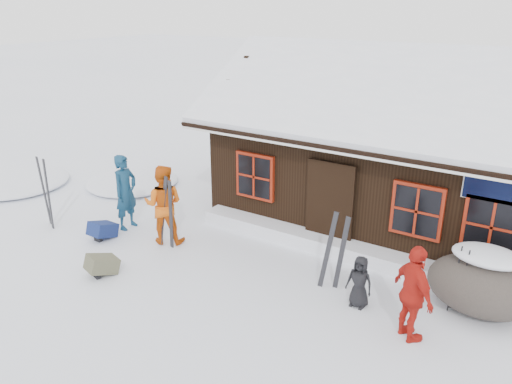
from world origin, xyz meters
TOP-DOWN VIEW (x-y plane):
  - ground at (0.00, 0.00)m, footprint 120.00×120.00m
  - mountain_hut at (1.50, 4.98)m, footprint 8.90×6.09m
  - snow_drift at (1.50, 2.25)m, footprint 7.60×0.60m
  - snow_mounds at (1.65, 1.86)m, footprint 20.60×13.20m
  - skier_teal at (-3.75, 0.71)m, footprint 0.49×0.71m
  - skier_orange_left at (-2.44, 0.63)m, footprint 1.14×1.06m
  - skier_orange_right at (3.46, 0.14)m, footprint 1.03×0.97m
  - skier_crouched at (2.39, 0.58)m, footprint 0.50×0.34m
  - boulder at (4.30, 1.61)m, footprint 1.92×1.44m
  - ski_pair_left at (-2.16, 0.43)m, footprint 0.62×0.22m
  - ski_pair_mid at (-5.50, -0.27)m, footprint 0.51×0.20m
  - ski_pair_right at (1.74, 0.88)m, footprint 0.59×0.16m
  - ski_poles at (3.93, 1.37)m, footprint 0.24×0.12m
  - backpack_blue at (-3.79, -0.07)m, footprint 0.45×0.59m
  - backpack_olive at (-2.49, -1.22)m, footprint 0.59×0.69m

SIDE VIEW (x-z plane):
  - ground at x=0.00m, z-range 0.00..0.00m
  - snow_mounds at x=1.65m, z-range -0.24..0.24m
  - backpack_olive at x=-2.49m, z-range 0.00..0.32m
  - backpack_blue at x=-3.79m, z-range 0.00..0.32m
  - snow_drift at x=1.50m, z-range 0.00..0.35m
  - skier_crouched at x=2.39m, z-range 0.00..1.01m
  - boulder at x=4.30m, z-range 0.00..1.14m
  - ski_poles at x=3.93m, z-range -0.04..1.30m
  - ski_pair_right at x=1.74m, z-range -0.05..1.62m
  - ski_pair_left at x=-2.16m, z-range -0.05..1.72m
  - skier_orange_right at x=3.46m, z-range 0.00..1.70m
  - ski_pair_mid at x=-5.50m, z-range -0.05..1.77m
  - skier_orange_left at x=-2.44m, z-range 0.00..1.88m
  - skier_teal at x=-3.75m, z-range 0.00..1.89m
  - mountain_hut at x=1.50m, z-range -0.63..3.79m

